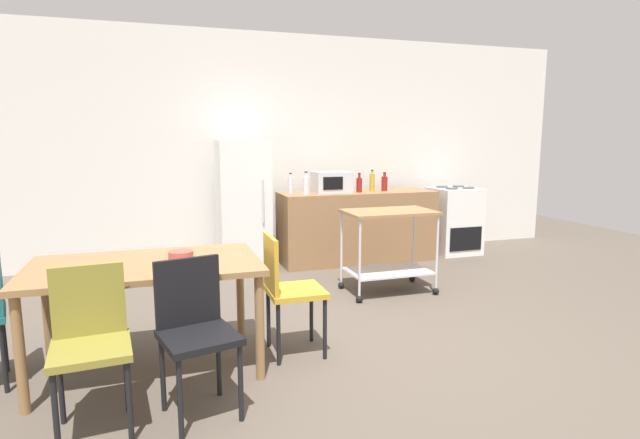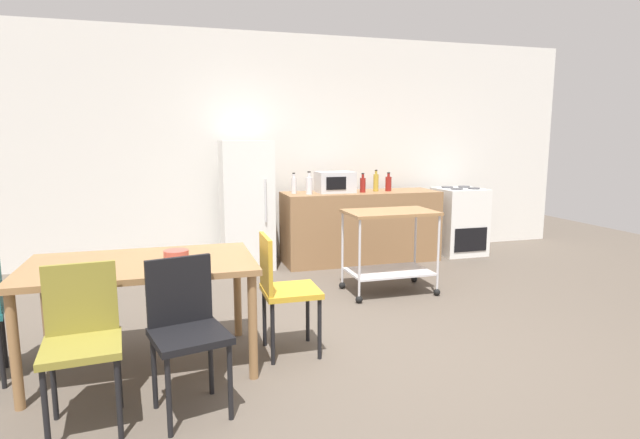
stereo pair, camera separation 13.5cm
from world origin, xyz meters
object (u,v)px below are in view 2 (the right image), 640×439
kitchen_cart (390,238)px  chair_mustard (282,285)px  chair_black (186,324)px  stove_oven (459,221)px  bottle_sparkling_water (363,185)px  bottle_wine (388,183)px  fruit_bowl (176,254)px  bottle_sesame_oil (376,182)px  dining_table (141,273)px  bottle_soy_sauce (294,185)px  chair_olive (82,335)px  refrigerator (247,205)px  microwave (335,182)px  bottle_vinegar (309,185)px

kitchen_cart → chair_mustard: bearing=-139.6°
chair_black → stove_oven: bearing=26.5°
bottle_sparkling_water → bottle_wine: bearing=9.1°
kitchen_cart → fruit_bowl: size_ratio=5.40×
bottle_wine → chair_black: bearing=-130.2°
kitchen_cart → bottle_sesame_oil: size_ratio=3.31×
dining_table → chair_mustard: bearing=-3.3°
stove_oven → bottle_soy_sauce: size_ratio=3.60×
stove_oven → kitchen_cart: 2.17m
chair_black → chair_olive: size_ratio=1.00×
bottle_sparkling_water → bottle_sesame_oil: bearing=21.1°
chair_mustard → bottle_sesame_oil: (1.79, 2.54, 0.50)m
chair_black → chair_olive: (-0.55, 0.00, 0.00)m
dining_table → bottle_soy_sauce: bearing=56.5°
kitchen_cart → bottle_soy_sauce: size_ratio=3.57×
bottle_sparkling_water → refrigerator: bearing=173.0°
chair_mustard → bottle_wine: 3.22m
chair_black → bottle_sesame_oil: bottle_sesame_oil is taller
chair_black → refrigerator: (0.83, 3.25, 0.26)m
dining_table → kitchen_cart: kitchen_cart is taller
bottle_wine → kitchen_cart: bearing=-113.2°
bottle_soy_sauce → fruit_bowl: (-1.44, -2.51, -0.22)m
refrigerator → bottle_wine: bearing=-3.7°
chair_black → kitchen_cart: size_ratio=0.98×
stove_oven → kitchen_cart: stove_oven is taller
chair_mustard → bottle_soy_sauce: 2.72m
kitchen_cart → microwave: (-0.13, 1.39, 0.46)m
dining_table → refrigerator: bearing=67.1°
bottle_vinegar → microwave: bearing=18.3°
bottle_vinegar → microwave: 0.39m
bottle_sesame_oil → bottle_soy_sauce: bearing=177.9°
bottle_soy_sauce → chair_mustard: bearing=-105.5°
microwave → chair_olive: bearing=-128.1°
dining_table → stove_oven: stove_oven is taller
bottle_sparkling_water → fruit_bowl: size_ratio=1.44×
chair_mustard → microwave: (1.24, 2.56, 0.51)m
chair_mustard → bottle_sparkling_water: bearing=-32.1°
bottle_soy_sauce → fruit_bowl: size_ratio=1.51×
chair_mustard → fruit_bowl: chair_mustard is taller
chair_black → microwave: size_ratio=1.93×
dining_table → chair_black: bearing=-68.2°
microwave → chair_black: bearing=-121.4°
bottle_vinegar → bottle_soy_sauce: bearing=137.7°
dining_table → bottle_sparkling_water: size_ratio=6.19×
bottle_soy_sauce → bottle_sesame_oil: size_ratio=0.93×
microwave → chair_mustard: bearing=-115.8°
bottle_wine → fruit_bowl: bottle_wine is taller
bottle_soy_sauce → bottle_sesame_oil: (1.07, -0.04, 0.01)m
stove_oven → bottle_sesame_oil: (-1.25, -0.01, 0.56)m
chair_mustard → chair_olive: bearing=116.6°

